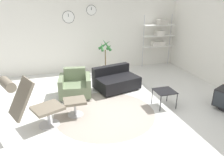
{
  "coord_description": "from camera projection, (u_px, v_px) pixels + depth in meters",
  "views": [
    {
      "loc": [
        -1.32,
        -4.49,
        2.56
      ],
      "look_at": [
        0.13,
        0.31,
        0.55
      ],
      "focal_mm": 35.0,
      "sensor_mm": 36.0,
      "label": 1
    }
  ],
  "objects": [
    {
      "name": "armchair_red",
      "position": [
        75.0,
        86.0,
        5.98
      ],
      "size": [
        0.95,
        0.9,
        0.73
      ],
      "rotation": [
        0.0,
        0.0,
        2.98
      ],
      "color": "silver",
      "rests_on": "ground_plane"
    },
    {
      "name": "couch_low",
      "position": [
        116.0,
        81.0,
        6.44
      ],
      "size": [
        1.37,
        1.12,
        0.65
      ],
      "rotation": [
        0.0,
        0.0,
        3.39
      ],
      "color": "black",
      "rests_on": "ground_plane"
    },
    {
      "name": "ground_plane",
      "position": [
        110.0,
        110.0,
        5.3
      ],
      "size": [
        12.0,
        12.0,
        0.0
      ],
      "primitive_type": "plane",
      "color": "silver"
    },
    {
      "name": "wall_back",
      "position": [
        84.0,
        32.0,
        7.67
      ],
      "size": [
        12.0,
        0.09,
        2.8
      ],
      "color": "silver",
      "rests_on": "ground_plane"
    },
    {
      "name": "ottoman",
      "position": [
        75.0,
        104.0,
        4.98
      ],
      "size": [
        0.49,
        0.42,
        0.39
      ],
      "color": "#BCBCC1",
      "rests_on": "ground_plane"
    },
    {
      "name": "side_table",
      "position": [
        165.0,
        92.0,
        5.35
      ],
      "size": [
        0.48,
        0.48,
        0.42
      ],
      "color": "black",
      "rests_on": "ground_plane"
    },
    {
      "name": "lounge_chair",
      "position": [
        29.0,
        101.0,
        4.23
      ],
      "size": [
        1.17,
        0.88,
        1.21
      ],
      "rotation": [
        0.0,
        0.0,
        -1.16
      ],
      "color": "#BCBCC1",
      "rests_on": "ground_plane"
    },
    {
      "name": "shelf_unit",
      "position": [
        159.0,
        35.0,
        8.21
      ],
      "size": [
        1.19,
        0.28,
        1.95
      ],
      "color": "#BCBCC1",
      "rests_on": "ground_plane"
    },
    {
      "name": "potted_plant",
      "position": [
        106.0,
        61.0,
        7.65
      ],
      "size": [
        0.47,
        0.48,
        1.27
      ],
      "color": "silver",
      "rests_on": "ground_plane"
    },
    {
      "name": "round_rug",
      "position": [
        105.0,
        113.0,
        5.17
      ],
      "size": [
        2.37,
        2.37,
        0.01
      ],
      "color": "gray",
      "rests_on": "ground_plane"
    }
  ]
}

